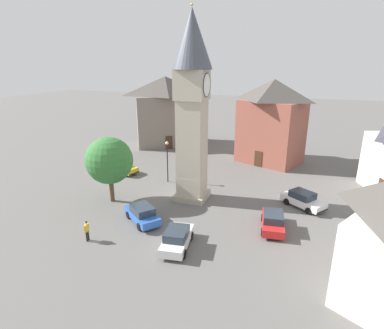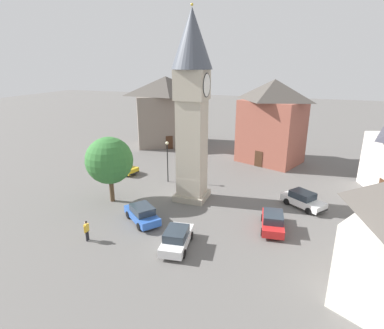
# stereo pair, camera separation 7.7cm
# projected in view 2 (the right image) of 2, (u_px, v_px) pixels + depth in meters

# --- Properties ---
(ground_plane) EXTENTS (200.00, 200.00, 0.00)m
(ground_plane) POSITION_uv_depth(u_px,v_px,m) (192.00, 198.00, 31.79)
(ground_plane) COLOR #605E5B
(clock_tower) EXTENTS (3.70, 3.70, 17.87)m
(clock_tower) POSITION_uv_depth(u_px,v_px,m) (192.00, 94.00, 28.54)
(clock_tower) COLOR #A59C89
(clock_tower) RESTS_ON ground
(car_blue_kerb) EXTENTS (2.73, 4.43, 1.53)m
(car_blue_kerb) POSITION_uv_depth(u_px,v_px,m) (122.00, 167.00, 38.79)
(car_blue_kerb) COLOR gold
(car_blue_kerb) RESTS_ON ground
(car_silver_kerb) EXTENTS (4.32, 2.23, 1.53)m
(car_silver_kerb) POSITION_uv_depth(u_px,v_px,m) (177.00, 238.00, 23.16)
(car_silver_kerb) COLOR white
(car_silver_kerb) RESTS_ON ground
(car_red_corner) EXTENTS (3.78, 4.34, 1.53)m
(car_red_corner) POSITION_uv_depth(u_px,v_px,m) (303.00, 200.00, 29.61)
(car_red_corner) COLOR white
(car_red_corner) RESTS_ON ground
(car_white_side) EXTENTS (3.87, 4.29, 1.53)m
(car_white_side) POSITION_uv_depth(u_px,v_px,m) (142.00, 214.00, 26.88)
(car_white_side) COLOR #2D5BB7
(car_white_side) RESTS_ON ground
(car_black_far) EXTENTS (4.31, 2.22, 1.53)m
(car_black_far) POSITION_uv_depth(u_px,v_px,m) (273.00, 221.00, 25.64)
(car_black_far) COLOR red
(car_black_far) RESTS_ON ground
(pedestrian) EXTENTS (0.56, 0.23, 1.69)m
(pedestrian) POSITION_uv_depth(u_px,v_px,m) (87.00, 229.00, 23.94)
(pedestrian) COLOR black
(pedestrian) RESTS_ON ground
(tree) EXTENTS (4.53, 4.53, 6.49)m
(tree) POSITION_uv_depth(u_px,v_px,m) (109.00, 161.00, 29.85)
(tree) COLOR brown
(tree) RESTS_ON ground
(building_shop_left) EXTENTS (10.91, 11.98, 10.99)m
(building_shop_left) POSITION_uv_depth(u_px,v_px,m) (166.00, 111.00, 51.01)
(building_shop_left) COLOR slate
(building_shop_left) RESTS_ON ground
(building_hall_far) EXTENTS (8.73, 9.72, 11.07)m
(building_hall_far) POSITION_uv_depth(u_px,v_px,m) (272.00, 121.00, 41.74)
(building_hall_far) COLOR #995142
(building_hall_far) RESTS_ON ground
(lamp_post) EXTENTS (0.36, 0.36, 4.77)m
(lamp_post) POSITION_uv_depth(u_px,v_px,m) (167.00, 155.00, 35.15)
(lamp_post) COLOR black
(lamp_post) RESTS_ON ground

